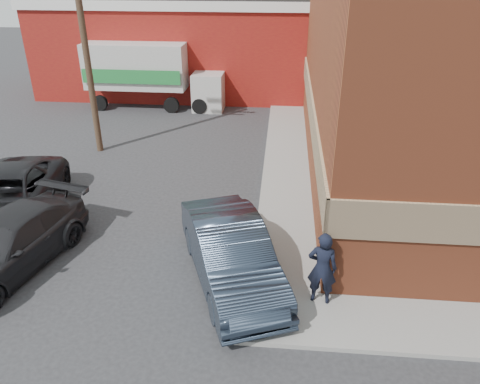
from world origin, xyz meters
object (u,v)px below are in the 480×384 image
(man, at_px, (322,268))
(suv_b, at_px, (8,244))
(warehouse, at_px, (182,42))
(suv_a, at_px, (9,195))
(box_truck, at_px, (150,71))
(sedan, at_px, (231,253))
(utility_pole, at_px, (84,37))

(man, xyz_separation_m, suv_b, (-8.26, 0.75, -0.33))
(warehouse, distance_m, suv_a, 17.10)
(suv_a, bearing_deg, box_truck, 76.35)
(warehouse, bearing_deg, suv_a, -97.72)
(warehouse, relative_size, sedan, 3.24)
(suv_a, height_order, suv_b, suv_a)
(warehouse, distance_m, suv_b, 19.63)
(warehouse, xyz_separation_m, suv_a, (-2.28, -16.82, -2.06))
(sedan, relative_size, suv_a, 0.93)
(sedan, bearing_deg, suv_b, 158.64)
(suv_b, xyz_separation_m, box_truck, (-0.07, 15.06, 1.26))
(sedan, xyz_separation_m, suv_b, (-6.02, 0.00, -0.09))
(suv_a, distance_m, suv_b, 3.05)
(utility_pole, relative_size, sedan, 1.79)
(warehouse, bearing_deg, utility_pole, -97.77)
(utility_pole, height_order, box_truck, utility_pole)
(utility_pole, relative_size, suv_a, 1.65)
(suv_b, bearing_deg, sedan, 13.99)
(suv_b, relative_size, box_truck, 0.72)
(warehouse, distance_m, man, 21.64)
(utility_pole, height_order, man, utility_pole)
(utility_pole, distance_m, suv_b, 9.42)
(warehouse, relative_size, suv_a, 3.00)
(suv_b, bearing_deg, man, 8.81)
(suv_b, bearing_deg, suv_a, 132.58)
(box_truck, bearing_deg, sedan, -67.46)
(sedan, height_order, suv_b, sedan)
(utility_pole, height_order, suv_b, utility_pole)
(warehouse, xyz_separation_m, sedan, (5.20, -19.50, -1.98))
(man, relative_size, box_truck, 0.27)
(man, xyz_separation_m, suv_a, (-9.72, 3.43, -0.32))
(sedan, bearing_deg, warehouse, 83.57)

